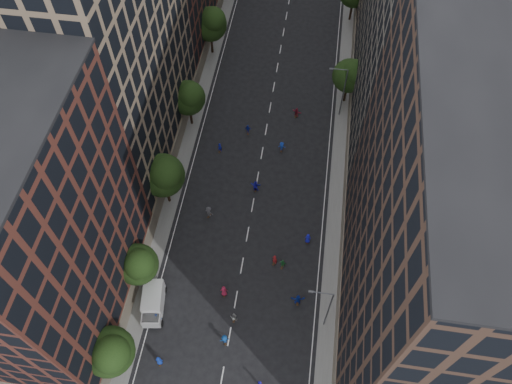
% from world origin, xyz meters
% --- Properties ---
extents(ground, '(240.00, 240.00, 0.00)m').
position_xyz_m(ground, '(0.00, 40.00, 0.00)').
color(ground, black).
rests_on(ground, ground).
extents(sidewalk_left, '(4.00, 105.00, 0.15)m').
position_xyz_m(sidewalk_left, '(-12.00, 47.50, 0.07)').
color(sidewalk_left, slate).
rests_on(sidewalk_left, ground).
extents(sidewalk_right, '(4.00, 105.00, 0.15)m').
position_xyz_m(sidewalk_right, '(12.00, 47.50, 0.07)').
color(sidewalk_right, slate).
rests_on(sidewalk_right, ground).
extents(bldg_left_a, '(14.00, 22.00, 30.00)m').
position_xyz_m(bldg_left_a, '(-19.00, 11.00, 15.00)').
color(bldg_left_a, '#552920').
rests_on(bldg_left_a, ground).
extents(bldg_left_b, '(14.00, 26.00, 34.00)m').
position_xyz_m(bldg_left_b, '(-19.00, 35.00, 17.00)').
color(bldg_left_b, '#89725A').
rests_on(bldg_left_b, ground).
extents(bldg_right_a, '(14.00, 30.00, 36.00)m').
position_xyz_m(bldg_right_a, '(19.00, 15.00, 18.00)').
color(bldg_right_a, '#463025').
rests_on(bldg_right_a, ground).
extents(bldg_right_b, '(14.00, 28.00, 33.00)m').
position_xyz_m(bldg_right_b, '(19.00, 44.00, 16.50)').
color(bldg_right_b, '#5F594E').
rests_on(bldg_right_b, ground).
extents(tree_left_0, '(5.20, 5.20, 8.83)m').
position_xyz_m(tree_left_0, '(-11.01, 3.85, 5.96)').
color(tree_left_0, black).
rests_on(tree_left_0, ground).
extents(tree_left_1, '(4.80, 4.80, 8.21)m').
position_xyz_m(tree_left_1, '(-11.02, 13.86, 5.55)').
color(tree_left_1, black).
rests_on(tree_left_1, ground).
extents(tree_left_2, '(5.60, 5.60, 9.45)m').
position_xyz_m(tree_left_2, '(-10.99, 25.83, 6.36)').
color(tree_left_2, black).
rests_on(tree_left_2, ground).
extents(tree_left_3, '(5.00, 5.00, 8.58)m').
position_xyz_m(tree_left_3, '(-11.02, 39.85, 5.82)').
color(tree_left_3, black).
rests_on(tree_left_3, ground).
extents(tree_left_4, '(5.40, 5.40, 9.08)m').
position_xyz_m(tree_left_4, '(-11.00, 55.84, 6.10)').
color(tree_left_4, black).
rests_on(tree_left_4, ground).
extents(tree_right_a, '(5.00, 5.00, 8.39)m').
position_xyz_m(tree_right_a, '(11.38, 47.85, 5.63)').
color(tree_right_a, black).
rests_on(tree_right_a, ground).
extents(streetlamp_near, '(2.64, 0.22, 9.06)m').
position_xyz_m(streetlamp_near, '(10.37, 12.00, 5.17)').
color(streetlamp_near, '#595B60').
rests_on(streetlamp_near, ground).
extents(streetlamp_far, '(2.64, 0.22, 9.06)m').
position_xyz_m(streetlamp_far, '(10.37, 45.00, 5.17)').
color(streetlamp_far, '#595B60').
rests_on(streetlamp_far, ground).
extents(cargo_van, '(3.08, 5.35, 2.71)m').
position_xyz_m(cargo_van, '(-9.32, 11.17, 1.42)').
color(cargo_van, silver).
rests_on(cargo_van, ground).
extents(skater_0, '(0.90, 0.67, 1.67)m').
position_xyz_m(skater_0, '(-7.09, 4.97, 0.84)').
color(skater_0, '#1536B0').
rests_on(skater_0, ground).
extents(skater_1, '(0.71, 0.60, 1.65)m').
position_xyz_m(skater_1, '(4.25, 4.18, 0.83)').
color(skater_1, '#1A14AA').
rests_on(skater_1, ground).
extents(skater_3, '(1.25, 0.98, 1.70)m').
position_xyz_m(skater_3, '(-0.37, 8.31, 0.85)').
color(skater_3, '#124293').
rests_on(skater_3, ground).
extents(skater_4, '(1.13, 0.54, 1.88)m').
position_xyz_m(skater_4, '(-8.50, 9.61, 0.94)').
color(skater_4, '#1439A8').
rests_on(skater_4, ground).
extents(skater_5, '(1.76, 0.78, 1.83)m').
position_xyz_m(skater_5, '(7.31, 14.19, 0.92)').
color(skater_5, '#132B9A').
rests_on(skater_5, ground).
extents(skater_6, '(1.00, 0.72, 1.90)m').
position_xyz_m(skater_6, '(-1.49, 13.97, 0.95)').
color(skater_6, '#AE1D3E').
rests_on(skater_6, ground).
extents(skater_7, '(0.81, 0.69, 1.87)m').
position_xyz_m(skater_7, '(3.96, 18.94, 0.94)').
color(skater_7, maroon).
rests_on(skater_7, ground).
extents(skater_8, '(0.80, 0.64, 1.61)m').
position_xyz_m(skater_8, '(0.19, 11.06, 0.81)').
color(skater_8, '#ADADA9').
rests_on(skater_8, ground).
extents(skater_9, '(1.38, 1.11, 1.87)m').
position_xyz_m(skater_9, '(-5.42, 24.50, 0.94)').
color(skater_9, '#424247').
rests_on(skater_9, ground).
extents(skater_10, '(0.99, 0.64, 1.57)m').
position_xyz_m(skater_10, '(5.01, 18.59, 0.79)').
color(skater_10, '#217033').
rests_on(skater_10, ground).
extents(skater_11, '(1.44, 0.54, 1.52)m').
position_xyz_m(skater_11, '(-0.03, 29.69, 0.76)').
color(skater_11, '#151FB0').
rests_on(skater_11, ground).
extents(skater_12, '(0.82, 0.53, 1.67)m').
position_xyz_m(skater_12, '(7.76, 22.53, 0.83)').
color(skater_12, '#1718BD').
rests_on(skater_12, ground).
extents(skater_13, '(0.68, 0.54, 1.63)m').
position_xyz_m(skater_13, '(-6.04, 35.46, 0.82)').
color(skater_13, '#161FB9').
rests_on(skater_13, ground).
extents(skater_14, '(0.92, 0.74, 1.82)m').
position_xyz_m(skater_14, '(-0.00, 29.54, 0.91)').
color(skater_14, '#1C17BC').
rests_on(skater_14, ground).
extents(skater_15, '(1.05, 0.61, 1.61)m').
position_xyz_m(skater_15, '(2.71, 36.91, 0.81)').
color(skater_15, '#1639B3').
rests_on(skater_15, ground).
extents(skater_16, '(0.97, 0.49, 1.59)m').
position_xyz_m(skater_16, '(-2.59, 39.43, 0.79)').
color(skater_16, '#1321A0').
rests_on(skater_16, ground).
extents(skater_17, '(1.53, 0.96, 1.57)m').
position_xyz_m(skater_17, '(4.16, 43.79, 0.79)').
color(skater_17, maroon).
rests_on(skater_17, ground).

